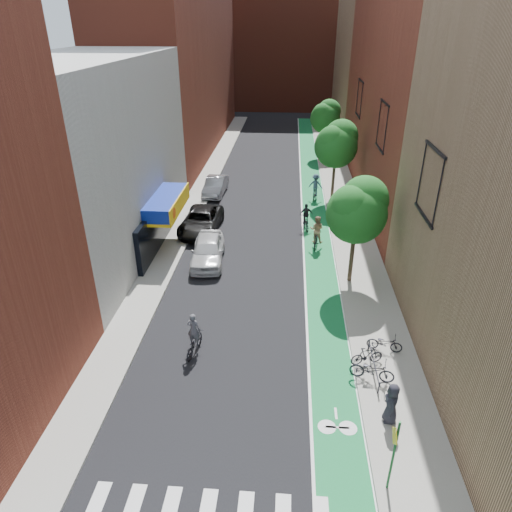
% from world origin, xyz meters
% --- Properties ---
extents(ground, '(160.00, 160.00, 0.00)m').
position_xyz_m(ground, '(0.00, 0.00, 0.00)').
color(ground, black).
rests_on(ground, ground).
extents(bike_lane, '(2.00, 68.00, 0.01)m').
position_xyz_m(bike_lane, '(4.00, 26.00, 0.01)').
color(bike_lane, '#136D2F').
rests_on(bike_lane, ground).
extents(sidewalk_left, '(2.00, 68.00, 0.15)m').
position_xyz_m(sidewalk_left, '(-6.00, 26.00, 0.07)').
color(sidewalk_left, gray).
rests_on(sidewalk_left, ground).
extents(sidewalk_right, '(3.00, 68.00, 0.15)m').
position_xyz_m(sidewalk_right, '(6.50, 26.00, 0.07)').
color(sidewalk_right, gray).
rests_on(sidewalk_right, ground).
extents(building_left_white, '(8.00, 20.00, 12.00)m').
position_xyz_m(building_left_white, '(-11.00, 14.00, 6.00)').
color(building_left_white, silver).
rests_on(building_left_white, ground).
extents(building_left_far_red, '(8.00, 36.00, 22.00)m').
position_xyz_m(building_left_far_red, '(-11.00, 42.00, 11.00)').
color(building_left_far_red, maroon).
rests_on(building_left_far_red, ground).
extents(building_right_mid_red, '(8.00, 28.00, 22.00)m').
position_xyz_m(building_right_mid_red, '(12.00, 26.00, 11.00)').
color(building_right_mid_red, maroon).
rests_on(building_right_mid_red, ground).
extents(building_right_far_tan, '(8.00, 20.00, 18.00)m').
position_xyz_m(building_right_far_tan, '(12.00, 50.00, 9.00)').
color(building_right_far_tan, '#8C6B4C').
rests_on(building_right_far_tan, ground).
extents(building_far_closure, '(30.00, 14.00, 20.00)m').
position_xyz_m(building_far_closure, '(0.00, 72.00, 10.00)').
color(building_far_closure, maroon).
rests_on(building_far_closure, ground).
extents(tree_near, '(3.40, 3.36, 6.42)m').
position_xyz_m(tree_near, '(5.65, 10.02, 4.66)').
color(tree_near, '#332619').
rests_on(tree_near, ground).
extents(tree_mid, '(3.55, 3.53, 6.74)m').
position_xyz_m(tree_mid, '(5.65, 24.02, 4.89)').
color(tree_mid, '#332619').
rests_on(tree_mid, ground).
extents(tree_far, '(3.30, 3.25, 6.21)m').
position_xyz_m(tree_far, '(5.65, 38.02, 4.50)').
color(tree_far, '#332619').
rests_on(tree_far, ground).
extents(sign_pole, '(0.13, 0.71, 3.00)m').
position_xyz_m(sign_pole, '(5.38, -3.50, 1.84)').
color(sign_pole, '#194C26').
rests_on(sign_pole, sidewalk_right).
extents(parked_car_white, '(2.34, 5.03, 1.67)m').
position_xyz_m(parked_car_white, '(-3.15, 11.95, 0.83)').
color(parked_car_white, silver).
rests_on(parked_car_white, ground).
extents(parked_car_black, '(2.83, 5.71, 1.56)m').
position_xyz_m(parked_car_black, '(-4.45, 16.71, 0.78)').
color(parked_car_black, black).
rests_on(parked_car_black, ground).
extents(parked_car_silver, '(1.84, 4.70, 1.53)m').
position_xyz_m(parked_car_silver, '(-4.60, 24.62, 0.76)').
color(parked_car_silver, gray).
rests_on(parked_car_silver, ground).
extents(cyclist_lead, '(0.95, 1.91, 2.06)m').
position_xyz_m(cyclist_lead, '(-2.30, 3.06, 0.69)').
color(cyclist_lead, black).
rests_on(cyclist_lead, ground).
extents(cyclist_lane_near, '(1.04, 1.74, 2.25)m').
position_xyz_m(cyclist_lane_near, '(3.82, 14.60, 0.99)').
color(cyclist_lane_near, black).
rests_on(cyclist_lane_near, ground).
extents(cyclist_lane_mid, '(0.99, 1.91, 1.95)m').
position_xyz_m(cyclist_lane_mid, '(3.20, 17.58, 0.71)').
color(cyclist_lane_mid, black).
rests_on(cyclist_lane_mid, ground).
extents(cyclist_lane_far, '(1.32, 1.70, 2.20)m').
position_xyz_m(cyclist_lane_far, '(4.16, 24.08, 1.01)').
color(cyclist_lane_far, black).
rests_on(cyclist_lane_far, ground).
extents(parked_bike_near, '(1.70, 0.87, 0.85)m').
position_xyz_m(parked_bike_near, '(6.51, 3.61, 0.58)').
color(parked_bike_near, black).
rests_on(parked_bike_near, sidewalk_right).
extents(parked_bike_mid, '(1.56, 0.83, 0.90)m').
position_xyz_m(parked_bike_mid, '(5.55, 2.61, 0.60)').
color(parked_bike_mid, black).
rests_on(parked_bike_mid, sidewalk_right).
extents(parked_bike_far, '(1.99, 1.08, 0.99)m').
position_xyz_m(parked_bike_far, '(5.63, 1.62, 0.65)').
color(parked_bike_far, black).
rests_on(parked_bike_far, sidewalk_right).
extents(pedestrian, '(0.56, 0.85, 1.73)m').
position_xyz_m(pedestrian, '(5.98, -0.61, 1.02)').
color(pedestrian, black).
rests_on(pedestrian, sidewalk_right).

